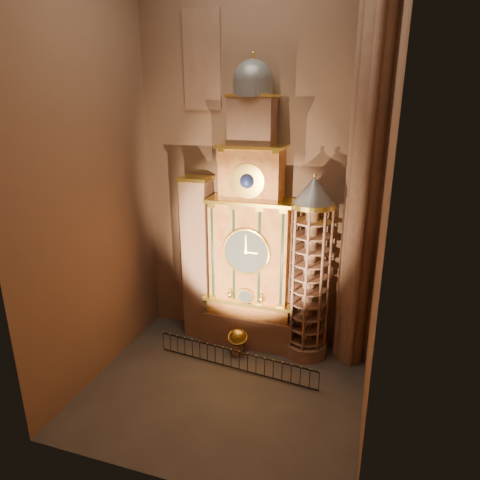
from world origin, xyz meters
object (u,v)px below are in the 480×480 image
(portrait_tower, at_px, (198,258))
(stair_turret, at_px, (309,271))
(astronomical_clock, at_px, (251,240))
(celestial_globe, at_px, (238,340))
(iron_railing, at_px, (235,360))

(portrait_tower, bearing_deg, stair_turret, -2.33)
(astronomical_clock, distance_m, celestial_globe, 5.94)
(stair_turret, bearing_deg, portrait_tower, 177.67)
(iron_railing, bearing_deg, celestial_globe, 102.94)
(portrait_tower, distance_m, iron_railing, 6.52)
(astronomical_clock, distance_m, portrait_tower, 3.73)
(stair_turret, bearing_deg, celestial_globe, -159.57)
(stair_turret, relative_size, celestial_globe, 6.54)
(astronomical_clock, height_order, iron_railing, astronomical_clock)
(portrait_tower, xyz_separation_m, iron_railing, (3.45, -3.19, -4.51))
(portrait_tower, height_order, iron_railing, portrait_tower)
(celestial_globe, bearing_deg, astronomical_clock, 80.10)
(astronomical_clock, distance_m, iron_railing, 6.83)
(portrait_tower, relative_size, stair_turret, 0.94)
(stair_turret, relative_size, iron_railing, 1.14)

